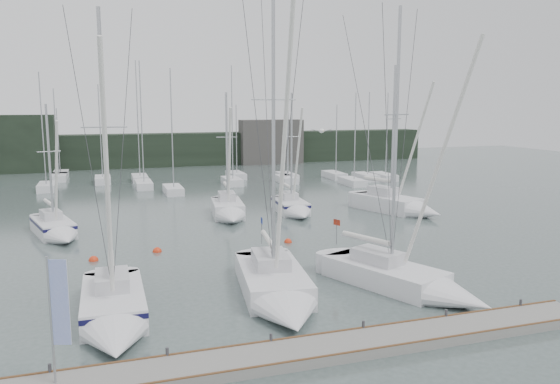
{
  "coord_description": "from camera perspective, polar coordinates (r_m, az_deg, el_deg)",
  "views": [
    {
      "loc": [
        -7.95,
        -23.24,
        9.57
      ],
      "look_at": [
        1.36,
        5.0,
        4.73
      ],
      "focal_mm": 35.0,
      "sensor_mm": 36.0,
      "label": 1
    }
  ],
  "objects": [
    {
      "name": "dock",
      "position": [
        21.99,
        5.01,
        -16.0
      ],
      "size": [
        24.0,
        2.0,
        0.4
      ],
      "primitive_type": "cube",
      "color": "slate",
      "rests_on": "ground"
    },
    {
      "name": "far_building_right",
      "position": [
        87.4,
        -0.93,
        5.26
      ],
      "size": [
        10.0,
        3.0,
        7.0
      ],
      "primitive_type": "cube",
      "color": "#3F3C3A",
      "rests_on": "ground"
    },
    {
      "name": "seagull",
      "position": [
        24.68,
        4.36,
        6.4
      ],
      "size": [
        0.97,
        0.43,
        0.19
      ],
      "rotation": [
        0.0,
        0.0,
        0.02
      ],
      "color": "white",
      "rests_on": "ground"
    },
    {
      "name": "dock_banner",
      "position": [
        19.5,
        -22.29,
        -11.27
      ],
      "size": [
        0.64,
        0.25,
        4.34
      ],
      "rotation": [
        0.0,
        0.0,
        -0.31
      ],
      "color": "#A4A6AB",
      "rests_on": "dock"
    },
    {
      "name": "mast_forest",
      "position": [
        65.87,
        -12.61,
        1.09
      ],
      "size": [
        57.36,
        24.21,
        14.73
      ],
      "color": "silver",
      "rests_on": "ground"
    },
    {
      "name": "sailboat_mid_d",
      "position": [
        47.36,
        1.48,
        -1.74
      ],
      "size": [
        2.84,
        7.08,
        11.25
      ],
      "rotation": [
        0.0,
        0.0,
        -0.07
      ],
      "color": "silver",
      "rests_on": "ground"
    },
    {
      "name": "sailboat_near_right",
      "position": [
        28.84,
        14.0,
        -9.29
      ],
      "size": [
        6.24,
        9.79,
        15.25
      ],
      "rotation": [
        0.0,
        0.0,
        0.4
      ],
      "color": "silver",
      "rests_on": "ground"
    },
    {
      "name": "far_treeline",
      "position": [
        85.9,
        -12.91,
        4.29
      ],
      "size": [
        90.0,
        4.0,
        5.0
      ],
      "primitive_type": "cube",
      "color": "black",
      "rests_on": "ground"
    },
    {
      "name": "ground",
      "position": [
        26.36,
        0.62,
        -12.04
      ],
      "size": [
        160.0,
        160.0,
        0.0
      ],
      "primitive_type": "plane",
      "color": "#445350",
      "rests_on": "ground"
    },
    {
      "name": "far_building_left",
      "position": [
        84.29,
        -26.51,
        4.49
      ],
      "size": [
        12.0,
        3.0,
        8.0
      ],
      "primitive_type": "cube",
      "color": "black",
      "rests_on": "ground"
    },
    {
      "name": "buoy_a",
      "position": [
        36.66,
        -12.72,
        -6.11
      ],
      "size": [
        0.59,
        0.59,
        0.59
      ],
      "primitive_type": "sphere",
      "color": "red",
      "rests_on": "ground"
    },
    {
      "name": "sailboat_near_center",
      "position": [
        26.53,
        -0.04,
        -10.61
      ],
      "size": [
        4.41,
        10.25,
        16.59
      ],
      "rotation": [
        0.0,
        0.0,
        -0.14
      ],
      "color": "silver",
      "rests_on": "ground"
    },
    {
      "name": "buoy_c",
      "position": [
        35.72,
        -18.9,
        -6.8
      ],
      "size": [
        0.59,
        0.59,
        0.59
      ],
      "primitive_type": "sphere",
      "color": "red",
      "rests_on": "ground"
    },
    {
      "name": "sailboat_mid_c",
      "position": [
        45.91,
        -5.35,
        -2.07
      ],
      "size": [
        3.37,
        7.5,
        11.25
      ],
      "rotation": [
        0.0,
        0.0,
        -0.13
      ],
      "color": "silver",
      "rests_on": "ground"
    },
    {
      "name": "sailboat_near_left",
      "position": [
        25.09,
        -16.96,
        -12.19
      ],
      "size": [
        2.8,
        9.04,
        14.46
      ],
      "rotation": [
        0.0,
        0.0,
        -0.01
      ],
      "color": "silver",
      "rests_on": "ground"
    },
    {
      "name": "buoy_b",
      "position": [
        38.15,
        0.84,
        -5.28
      ],
      "size": [
        0.54,
        0.54,
        0.54
      ],
      "primitive_type": "sphere",
      "color": "red",
      "rests_on": "ground"
    },
    {
      "name": "sailboat_mid_e",
      "position": [
        49.1,
        12.61,
        -1.46
      ],
      "size": [
        5.65,
        9.23,
        13.72
      ],
      "rotation": [
        0.0,
        0.0,
        0.35
      ],
      "color": "silver",
      "rests_on": "ground"
    },
    {
      "name": "sailboat_mid_a",
      "position": [
        42.43,
        -22.29,
        -3.74
      ],
      "size": [
        4.2,
        7.73,
        10.27
      ],
      "rotation": [
        0.0,
        0.0,
        0.27
      ],
      "color": "silver",
      "rests_on": "ground"
    }
  ]
}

